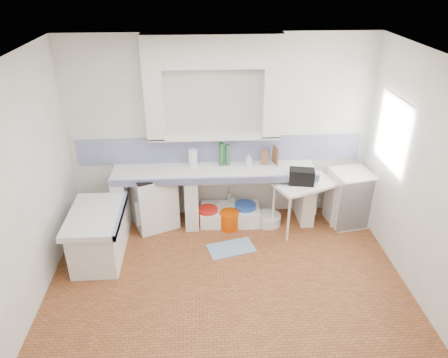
{
  "coord_description": "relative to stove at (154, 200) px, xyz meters",
  "views": [
    {
      "loc": [
        -0.3,
        -3.96,
        3.66
      ],
      "look_at": [
        0.0,
        1.0,
        1.1
      ],
      "focal_mm": 34.28,
      "sensor_mm": 36.0,
      "label": 1
    }
  ],
  "objects": [
    {
      "name": "floor",
      "position": [
        1.03,
        -1.68,
        -0.42
      ],
      "size": [
        4.5,
        4.5,
        0.0
      ],
      "primitive_type": "plane",
      "color": "brown",
      "rests_on": "ground"
    },
    {
      "name": "ceiling",
      "position": [
        1.03,
        -1.68,
        2.38
      ],
      "size": [
        4.5,
        4.5,
        0.0
      ],
      "primitive_type": "plane",
      "rotation": [
        3.14,
        0.0,
        0.0
      ],
      "color": "white",
      "rests_on": "ground"
    },
    {
      "name": "wall_back",
      "position": [
        1.03,
        0.32,
        0.98
      ],
      "size": [
        4.5,
        0.0,
        4.5
      ],
      "primitive_type": "plane",
      "rotation": [
        1.57,
        0.0,
        0.0
      ],
      "color": "white",
      "rests_on": "ground"
    },
    {
      "name": "wall_front",
      "position": [
        1.03,
        -3.68,
        0.98
      ],
      "size": [
        4.5,
        0.0,
        4.5
      ],
      "primitive_type": "plane",
      "rotation": [
        -1.57,
        0.0,
        0.0
      ],
      "color": "white",
      "rests_on": "ground"
    },
    {
      "name": "wall_left",
      "position": [
        -1.22,
        -1.68,
        0.98
      ],
      "size": [
        0.0,
        4.5,
        4.5
      ],
      "primitive_type": "plane",
      "rotation": [
        1.57,
        0.0,
        1.57
      ],
      "color": "white",
      "rests_on": "ground"
    },
    {
      "name": "wall_right",
      "position": [
        3.28,
        -1.68,
        0.98
      ],
      "size": [
        0.0,
        4.5,
        4.5
      ],
      "primitive_type": "plane",
      "rotation": [
        1.57,
        0.0,
        -1.57
      ],
      "color": "white",
      "rests_on": "ground"
    },
    {
      "name": "alcove_mass",
      "position": [
        0.93,
        0.19,
        2.15
      ],
      "size": [
        1.9,
        0.25,
        0.45
      ],
      "primitive_type": "cube",
      "color": "white",
      "rests_on": "ground"
    },
    {
      "name": "window_frame",
      "position": [
        3.45,
        -0.48,
        1.18
      ],
      "size": [
        0.35,
        0.86,
        1.06
      ],
      "primitive_type": "cube",
      "color": "#382311",
      "rests_on": "ground"
    },
    {
      "name": "lace_valance",
      "position": [
        3.31,
        -0.48,
        1.56
      ],
      "size": [
        0.01,
        0.84,
        0.24
      ],
      "primitive_type": "cube",
      "color": "white",
      "rests_on": "ground"
    },
    {
      "name": "counter_slab",
      "position": [
        0.93,
        0.02,
        0.44
      ],
      "size": [
        3.0,
        0.6,
        0.08
      ],
      "primitive_type": "cube",
      "color": "white",
      "rests_on": "ground"
    },
    {
      "name": "counter_lip",
      "position": [
        0.93,
        -0.26,
        0.44
      ],
      "size": [
        3.0,
        0.04,
        0.1
      ],
      "primitive_type": "cube",
      "color": "navy",
      "rests_on": "ground"
    },
    {
      "name": "counter_pier_left",
      "position": [
        -0.47,
        0.02,
        -0.01
      ],
      "size": [
        0.2,
        0.55,
        0.82
      ],
      "primitive_type": "cube",
      "color": "white",
      "rests_on": "ground"
    },
    {
      "name": "counter_pier_mid",
      "position": [
        0.58,
        0.02,
        -0.01
      ],
      "size": [
        0.2,
        0.55,
        0.82
      ],
      "primitive_type": "cube",
      "color": "white",
      "rests_on": "ground"
    },
    {
      "name": "counter_pier_right",
      "position": [
        2.33,
        0.02,
        -0.01
      ],
      "size": [
        0.2,
        0.55,
        0.82
      ],
      "primitive_type": "cube",
      "color": "white",
      "rests_on": "ground"
    },
    {
      "name": "peninsula_top",
      "position": [
        -0.67,
        -0.78,
        0.24
      ],
      "size": [
        0.7,
        1.1,
        0.08
      ],
      "primitive_type": "cube",
      "color": "white",
      "rests_on": "ground"
    },
    {
      "name": "peninsula_base",
      "position": [
        -0.67,
        -0.78,
        -0.11
      ],
      "size": [
        0.6,
        1.0,
        0.62
      ],
      "primitive_type": "cube",
      "color": "white",
      "rests_on": "ground"
    },
    {
      "name": "peninsula_lip",
      "position": [
        -0.34,
        -0.78,
        0.24
      ],
      "size": [
        0.04,
        1.1,
        0.1
      ],
      "primitive_type": "cube",
      "color": "navy",
      "rests_on": "ground"
    },
    {
      "name": "backsplash",
      "position": [
        1.03,
        0.3,
        0.68
      ],
      "size": [
        4.27,
        0.03,
        0.4
      ],
      "primitive_type": "cube",
      "color": "navy",
      "rests_on": "ground"
    },
    {
      "name": "stove",
      "position": [
        0.0,
        0.0,
        0.0
      ],
      "size": [
        0.78,
        0.77,
        0.85
      ],
      "primitive_type": "cube",
      "rotation": [
        0.0,
        0.0,
        0.41
      ],
      "color": "white",
      "rests_on": "ground"
    },
    {
      "name": "sink",
      "position": [
        1.16,
        -0.0,
        -0.31
      ],
      "size": [
        0.92,
        0.52,
        0.22
      ],
      "primitive_type": "cube",
      "rotation": [
        0.0,
        0.0,
        -0.04
      ],
      "color": "white",
      "rests_on": "ground"
    },
    {
      "name": "side_table",
      "position": [
        2.25,
        -0.21,
        -0.04
      ],
      "size": [
        1.03,
        0.81,
        0.04
      ],
      "primitive_type": "cube",
      "rotation": [
        0.0,
        0.0,
        0.39
      ],
      "color": "white",
      "rests_on": "ground"
    },
    {
      "name": "fridge",
      "position": [
        2.97,
        -0.11,
        0.0
      ],
      "size": [
        0.64,
        0.64,
        0.85
      ],
      "primitive_type": "cube",
      "rotation": [
        0.0,
        0.0,
        0.18
      ],
      "color": "white",
      "rests_on": "ground"
    },
    {
      "name": "bucket_red",
      "position": [
        0.81,
        -0.08,
        -0.28
      ],
      "size": [
        0.37,
        0.37,
        0.29
      ],
      "primitive_type": "cylinder",
      "rotation": [
        0.0,
        0.0,
        0.25
      ],
      "color": "red",
      "rests_on": "ground"
    },
    {
      "name": "bucket_orange",
      "position": [
        1.14,
        -0.18,
        -0.29
      ],
      "size": [
        0.3,
        0.3,
        0.27
      ],
      "primitive_type": "cylinder",
      "rotation": [
        0.0,
        0.0,
        -0.02
      ],
      "color": "#D14301",
      "rests_on": "ground"
    },
    {
      "name": "bucket_blue",
      "position": [
        1.4,
        -0.02,
        -0.27
      ],
      "size": [
        0.4,
        0.4,
        0.31
      ],
      "primitive_type": "cylinder",
      "rotation": [
        0.0,
        0.0,
        0.27
      ],
      "color": "#234BAA",
      "rests_on": "ground"
    },
    {
      "name": "basin_white",
      "position": [
        1.74,
        -0.1,
        -0.35
      ],
      "size": [
        0.43,
        0.43,
        0.15
      ],
      "primitive_type": "cylinder",
      "rotation": [
        0.0,
        0.0,
        -0.11
      ],
      "color": "white",
      "rests_on": "ground"
    },
    {
      "name": "water_bottle_a",
      "position": [
        0.96,
        0.13,
        -0.29
      ],
      "size": [
        0.08,
        0.08,
        0.27
      ],
      "primitive_type": "cylinder",
      "rotation": [
        0.0,
        0.0,
        0.16
      ],
      "color": "silver",
      "rests_on": "ground"
    },
    {
      "name": "water_bottle_b",
      "position": [
        1.22,
        0.17,
        -0.26
      ],
      "size": [
        0.1,
        0.1,
        0.33
      ],
      "primitive_type": "cylinder",
      "rotation": [
        0.0,
        0.0,
        0.14
      ],
      "color": "silver",
      "rests_on": "ground"
    },
    {
      "name": "black_bag",
      "position": [
        2.18,
        -0.23,
        0.45
      ],
      "size": [
        0.39,
        0.27,
        0.22
      ],
      "primitive_type": "cube",
      "rotation": [
        0.0,
        0.0,
        -0.2
      ],
      "color": "black",
      "rests_on": "side_table"
    },
    {
      "name": "green_bottle_a",
      "position": [
        1.13,
        0.17,
        0.64
      ],
      "size": [
        0.08,
        0.08,
        0.33
      ],
      "primitive_type": "cylinder",
      "rotation": [
        0.0,
        0.0,
        -0.21
      ],
      "color": "#266530",
      "rests_on": "counter_slab"
    },
    {
      "name": "green_bottle_b",
      "position": [
        1.04,
        0.17,
        0.65
      ],
      "size": [
        0.08,
        0.08,
        0.35
      ],
      "primitive_type": "cylinder",
      "rotation": [
        0.0,
        0.0,
        -0.02
      ],
      "color": "#266530",
      "rests_on": "counter_slab"
    },
    {
      "name": "knife_block",
      "position": [
        1.69,
        0.17,
        0.58
      ],
      "size": [
        0.12,
        0.11,
        0.22
      ],
      "primitive_type": "cube",
      "rotation": [
        0.0,
        0.0,
        -0.23
      ],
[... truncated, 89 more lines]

